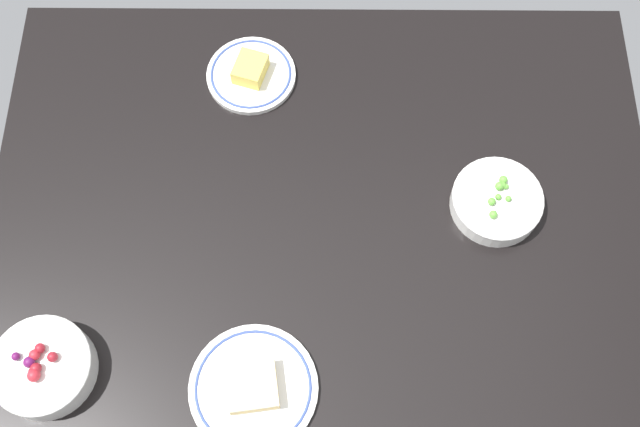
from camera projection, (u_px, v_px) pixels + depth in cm
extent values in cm
cube|color=black|center=(320.00, 222.00, 141.45)|extent=(122.06, 93.29, 4.00)
cylinder|color=white|center=(249.00, 75.00, 150.92)|extent=(17.54, 17.54, 1.13)
torus|color=#33478C|center=(249.00, 74.00, 150.40)|extent=(15.94, 15.94, 0.50)
cube|color=#F2D14C|center=(248.00, 69.00, 148.84)|extent=(7.33, 8.01, 3.39)
cylinder|color=white|center=(251.00, 388.00, 127.01)|extent=(21.57, 21.57, 1.07)
torus|color=#33478C|center=(251.00, 388.00, 126.52)|extent=(19.48, 19.48, 0.50)
cube|color=beige|center=(251.00, 387.00, 125.97)|extent=(9.17, 9.08, 1.20)
cube|color=#E5B24C|center=(250.00, 386.00, 125.05)|extent=(9.17, 9.08, 0.80)
cube|color=beige|center=(250.00, 385.00, 124.12)|extent=(9.17, 9.08, 1.20)
cylinder|color=white|center=(42.00, 368.00, 126.46)|extent=(16.63, 16.63, 4.83)
torus|color=white|center=(37.00, 365.00, 124.24)|extent=(16.76, 16.76, 0.80)
sphere|color=maroon|center=(31.00, 372.00, 122.98)|extent=(1.61, 1.61, 1.61)
sphere|color=#59144C|center=(27.00, 362.00, 123.45)|extent=(1.90, 1.90, 1.90)
sphere|color=maroon|center=(38.00, 348.00, 124.43)|extent=(1.73, 1.73, 1.73)
sphere|color=maroon|center=(34.00, 368.00, 123.09)|extent=(1.84, 1.84, 1.84)
sphere|color=#B2232D|center=(32.00, 355.00, 123.95)|extent=(1.84, 1.84, 1.84)
sphere|color=#B2232D|center=(31.00, 375.00, 122.51)|extent=(2.11, 2.11, 2.11)
sphere|color=#59144C|center=(14.00, 356.00, 124.07)|extent=(1.40, 1.40, 1.40)
sphere|color=maroon|center=(50.00, 357.00, 123.88)|extent=(1.72, 1.72, 1.72)
cylinder|color=white|center=(494.00, 202.00, 138.87)|extent=(16.38, 16.38, 3.61)
torus|color=white|center=(496.00, 198.00, 137.21)|extent=(16.52, 16.52, 0.80)
sphere|color=#599E38|center=(500.00, 185.00, 137.46)|extent=(1.35, 1.35, 1.35)
sphere|color=#599E38|center=(504.00, 186.00, 137.53)|extent=(1.04, 1.04, 1.04)
sphere|color=#599E38|center=(491.00, 214.00, 135.13)|extent=(1.49, 1.49, 1.49)
sphere|color=#599E38|center=(490.00, 202.00, 136.15)|extent=(1.42, 1.42, 1.42)
sphere|color=#599E38|center=(501.00, 180.00, 137.77)|extent=(1.53, 1.53, 1.53)
sphere|color=#599E38|center=(506.00, 199.00, 136.54)|extent=(1.11, 1.11, 1.11)
sphere|color=#599E38|center=(497.00, 186.00, 137.26)|extent=(1.57, 1.57, 1.57)
sphere|color=#599E38|center=(496.00, 197.00, 136.68)|extent=(1.12, 1.12, 1.12)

